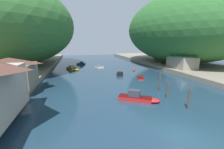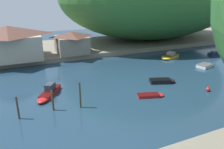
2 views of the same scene
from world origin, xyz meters
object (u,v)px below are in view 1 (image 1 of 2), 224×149
at_px(boat_open_rowboat, 80,64).
at_px(boat_navy_launch, 120,74).
at_px(boathouse_shed, 11,72).
at_px(boat_mid_channel, 139,98).
at_px(boat_red_skiff, 73,68).
at_px(channel_buoy_near, 134,70).
at_px(boat_white_cruiser, 99,67).
at_px(boat_far_right_bank, 140,77).
at_px(right_bank_cottage, 182,59).
at_px(person_on_quay, 22,84).

bearing_deg(boat_open_rowboat, boat_navy_launch, -132.27).
bearing_deg(boathouse_shed, boat_open_rowboat, 68.22).
bearing_deg(boat_mid_channel, boat_red_skiff, -130.03).
relative_size(boat_mid_channel, channel_buoy_near, 6.62).
xyz_separation_m(boat_white_cruiser, boat_far_right_bank, (7.36, -18.14, -0.13)).
relative_size(right_bank_cottage, boat_navy_launch, 1.87).
distance_m(boat_white_cruiser, boat_open_rowboat, 10.47).
xyz_separation_m(right_bank_cottage, person_on_quay, (-39.00, -11.63, -1.67)).
distance_m(boathouse_shed, right_bank_cottage, 42.21).
bearing_deg(boat_red_skiff, boat_mid_channel, 83.95).
distance_m(boat_white_cruiser, boat_red_skiff, 8.98).
bearing_deg(channel_buoy_near, boat_open_rowboat, 130.32).
height_order(boat_open_rowboat, channel_buoy_near, boat_open_rowboat).
relative_size(right_bank_cottage, boat_red_skiff, 1.39).
bearing_deg(boat_navy_launch, boat_mid_channel, -77.85).
relative_size(boathouse_shed, boat_white_cruiser, 1.83).
bearing_deg(boat_navy_launch, right_bank_cottage, 20.07).
xyz_separation_m(right_bank_cottage, boat_navy_launch, (-18.93, 0.09, -3.39)).
distance_m(boathouse_shed, boat_white_cruiser, 29.68).
height_order(boat_white_cruiser, boat_mid_channel, boat_mid_channel).
xyz_separation_m(boat_open_rowboat, boat_mid_channel, (6.94, -40.20, 0.11)).
bearing_deg(channel_buoy_near, boat_far_right_bank, -102.45).
distance_m(boat_navy_launch, person_on_quay, 23.30).
relative_size(boat_far_right_bank, boat_navy_launch, 0.90).
height_order(boat_white_cruiser, person_on_quay, person_on_quay).
xyz_separation_m(boat_mid_channel, person_on_quay, (-17.45, 6.48, 1.56)).
bearing_deg(boat_white_cruiser, boat_far_right_bank, -82.11).
height_order(boat_open_rowboat, person_on_quay, person_on_quay).
bearing_deg(right_bank_cottage, person_on_quay, -163.39).
bearing_deg(boat_open_rowboat, right_bank_cottage, -103.55).
bearing_deg(boat_open_rowboat, person_on_quay, -173.06).
height_order(boat_open_rowboat, boat_navy_launch, boat_open_rowboat).
xyz_separation_m(boathouse_shed, channel_buoy_near, (27.84, 13.69, -3.30)).
bearing_deg(boat_far_right_bank, boat_open_rowboat, 133.49).
height_order(boat_navy_launch, person_on_quay, person_on_quay).
height_order(boat_mid_channel, boat_navy_launch, boat_mid_channel).
height_order(boathouse_shed, boat_open_rowboat, boathouse_shed).
relative_size(boat_far_right_bank, boat_mid_channel, 0.69).
relative_size(boathouse_shed, boat_mid_channel, 1.28).
height_order(right_bank_cottage, boat_open_rowboat, right_bank_cottage).
distance_m(right_bank_cottage, boat_open_rowboat, 36.21).
bearing_deg(channel_buoy_near, right_bank_cottage, -17.45).
height_order(channel_buoy_near, person_on_quay, person_on_quay).
height_order(boat_mid_channel, boat_red_skiff, boat_mid_channel).
bearing_deg(person_on_quay, boat_far_right_bank, -58.48).
bearing_deg(right_bank_cottage, channel_buoy_near, 162.55).
bearing_deg(boat_mid_channel, channel_buoy_near, -168.80).
height_order(boat_far_right_bank, boat_red_skiff, boat_red_skiff).
bearing_deg(boat_white_cruiser, channel_buoy_near, -59.02).
distance_m(channel_buoy_near, person_on_quay, 30.23).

